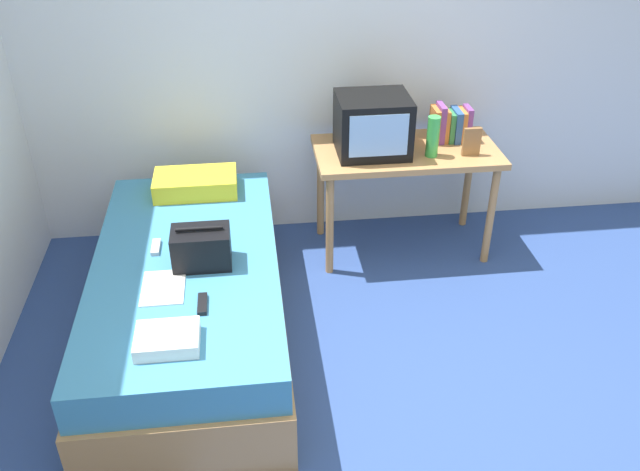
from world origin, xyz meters
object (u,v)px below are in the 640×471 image
pillow (196,183)px  book_row (450,124)px  picture_frame (472,142)px  remote_dark (202,304)px  desk (406,162)px  handbag (201,247)px  bed (190,299)px  folded_towel (167,339)px  tv (373,125)px  water_bottle (433,137)px  magazine (163,288)px  remote_silver (156,247)px

pillow → book_row: bearing=4.8°
picture_frame → remote_dark: (-1.63, -1.06, -0.28)m
desk → handbag: size_ratio=3.87×
bed → remote_dark: remote_dark is taller
picture_frame → handbag: (-1.64, -0.70, -0.19)m
remote_dark → folded_towel: folded_towel is taller
bed → tv: bearing=34.1°
desk → water_bottle: (0.13, -0.12, 0.22)m
folded_towel → magazine: bearing=97.1°
folded_towel → water_bottle: bearing=41.4°
magazine → handbag: bearing=45.5°
book_row → remote_silver: size_ratio=1.71×
bed → handbag: 0.39m
tv → book_row: 0.55m
book_row → picture_frame: (0.07, -0.24, -0.02)m
pillow → bed: bearing=-92.7°
desk → picture_frame: size_ratio=6.47×
tv → water_bottle: bearing=-16.1°
bed → remote_dark: 0.51m
bed → remote_silver: (-0.16, 0.12, 0.28)m
remote_dark → folded_towel: bearing=-118.3°
bed → water_bottle: size_ratio=7.81×
bed → book_row: (1.67, 0.89, 0.58)m
bed → tv: size_ratio=4.55×
tv → picture_frame: tv is taller
book_row → remote_dark: size_ratio=1.58×
bed → water_bottle: water_bottle is taller
tv → remote_silver: 1.50m
desk → remote_dark: desk is taller
book_row → folded_towel: (-1.71, -1.57, -0.28)m
book_row → folded_towel: 2.34m
remote_dark → magazine: bearing=139.9°
desk → folded_towel: size_ratio=4.14×
picture_frame → folded_towel: 2.23m
folded_towel → tv: bearing=51.0°
pillow → water_bottle: bearing=-3.2°
bed → remote_dark: size_ratio=12.82×
desk → magazine: bearing=-144.6°
handbag → remote_silver: handbag is taller
book_row → pillow: book_row is taller
pillow → remote_silver: (-0.20, -0.63, -0.05)m
water_bottle → handbag: size_ratio=0.85×
desk → handbag: bearing=-146.5°
book_row → magazine: size_ratio=0.85×
magazine → remote_silver: bearing=100.2°
remote_silver → water_bottle: bearing=18.4°
water_bottle → picture_frame: size_ratio=1.43×
handbag → remote_silver: bearing=146.0°
tv → magazine: size_ratio=1.52×
pillow → folded_towel: bearing=-93.0°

